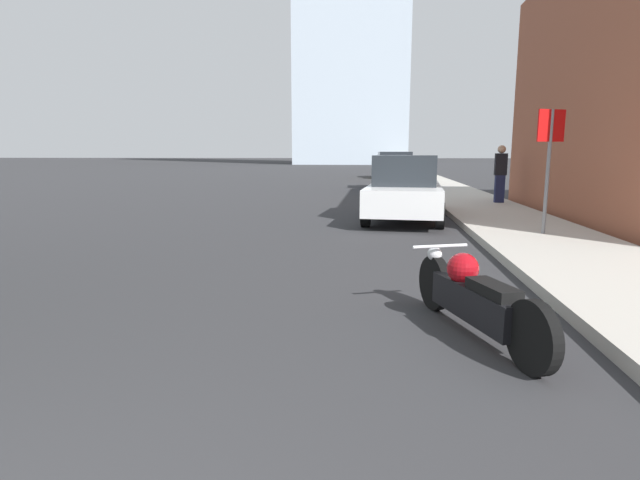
% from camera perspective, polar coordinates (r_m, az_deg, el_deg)
% --- Properties ---
extents(sidewalk, '(2.50, 240.00, 0.15)m').
position_cam_1_polar(sidewalk, '(40.76, 11.05, 7.37)').
color(sidewalk, '#B2ADA3').
rests_on(sidewalk, ground_plane).
extents(motorcycle, '(0.98, 2.18, 0.75)m').
position_cam_1_polar(motorcycle, '(4.92, 17.13, -6.23)').
color(motorcycle, black).
rests_on(motorcycle, ground_plane).
extents(parked_car_white, '(2.15, 4.66, 1.65)m').
position_cam_1_polar(parked_car_white, '(12.98, 9.65, 5.80)').
color(parked_car_white, silver).
rests_on(parked_car_white, ground_plane).
extents(parked_car_blue, '(2.03, 4.12, 1.79)m').
position_cam_1_polar(parked_car_blue, '(24.58, 8.48, 7.83)').
color(parked_car_blue, '#1E3899').
rests_on(parked_car_blue, ground_plane).
extents(parked_car_yellow, '(1.87, 4.45, 1.63)m').
position_cam_1_polar(parked_car_yellow, '(36.25, 7.76, 8.36)').
color(parked_car_yellow, gold).
rests_on(parked_car_yellow, ground_plane).
extents(stop_sign, '(0.57, 0.26, 2.37)m').
position_cam_1_polar(stop_sign, '(10.62, 24.74, 9.32)').
color(stop_sign, slate).
rests_on(stop_sign, sidewalk).
extents(pedestrian, '(0.36, 0.25, 1.81)m').
position_cam_1_polar(pedestrian, '(16.99, 19.92, 7.23)').
color(pedestrian, '#1E2347').
rests_on(pedestrian, sidewalk).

